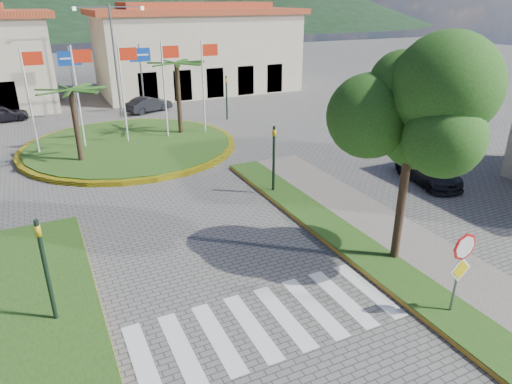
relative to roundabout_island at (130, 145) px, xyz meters
name	(u,v)px	position (x,y,z in m)	size (l,w,h in m)	color
sidewalk_right	(477,302)	(6.00, -20.00, -0.09)	(4.00, 28.00, 0.15)	gray
verge_right	(447,313)	(4.80, -20.00, -0.08)	(1.60, 28.00, 0.18)	#244B15
median_left	(4,346)	(-6.50, -16.00, -0.08)	(5.00, 14.00, 0.18)	#244B15
crosswalk	(264,322)	(0.00, -18.00, -0.16)	(8.00, 3.00, 0.01)	silver
roundabout_island	(130,145)	(0.00, 0.00, 0.00)	(12.70, 12.70, 6.00)	yellow
stop_sign	(461,261)	(4.90, -20.04, 1.62)	(0.80, 0.11, 2.65)	slate
deciduous_tree	(414,112)	(5.50, -17.00, 5.01)	(3.60, 3.60, 6.80)	black
traffic_light_left	(45,263)	(-5.20, -15.50, 1.77)	(0.15, 0.18, 3.20)	black
traffic_light_right	(274,153)	(4.50, -10.00, 1.77)	(0.15, 0.18, 3.20)	black
traffic_light_far	(227,93)	(8.00, 4.00, 1.77)	(0.18, 0.15, 3.20)	black
direction_sign_west	(71,71)	(-2.00, 8.97, 3.36)	(1.60, 0.14, 5.20)	slate
direction_sign_east	(141,67)	(3.00, 8.97, 3.36)	(1.60, 0.14, 5.20)	slate
street_lamp_centre	(115,56)	(1.00, 8.00, 4.33)	(4.80, 0.16, 8.00)	slate
building_right	(197,49)	(10.00, 16.00, 3.73)	(19.08, 9.54, 8.05)	beige
car_dark_a	(1,114)	(-7.13, 10.40, 0.44)	(1.44, 3.59, 1.22)	black
car_dark_b	(149,104)	(3.36, 8.97, 0.43)	(1.28, 3.67, 1.21)	black
car_side_right	(428,170)	(12.00, -11.98, 0.43)	(1.68, 4.13, 1.20)	black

